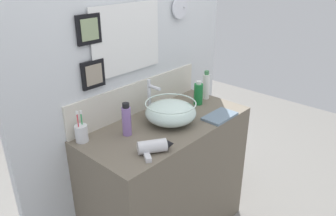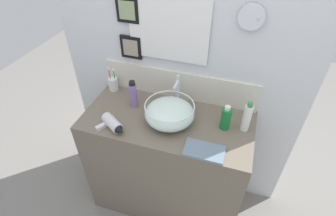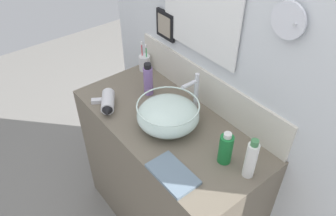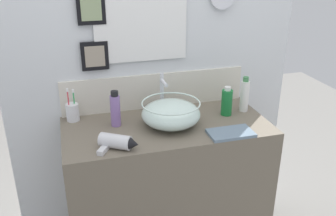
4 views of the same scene
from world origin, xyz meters
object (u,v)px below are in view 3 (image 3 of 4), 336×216
soap_dispenser (148,80)px  hand_towel (173,174)px  spray_bottle (251,159)px  hair_drier (107,103)px  faucet (195,91)px  lotion_bottle (226,149)px  toothbrush_cup (145,63)px  glass_bowl_sink (168,115)px

soap_dispenser → hand_towel: bearing=-25.9°
spray_bottle → soap_dispenser: bearing=179.4°
hair_drier → hand_towel: bearing=-1.4°
faucet → soap_dispenser: bearing=-162.0°
lotion_bottle → hand_towel: (-0.08, -0.24, -0.07)m
hair_drier → lotion_bottle: bearing=18.6°
toothbrush_cup → lotion_bottle: (0.85, -0.16, 0.03)m
toothbrush_cup → soap_dispenser: bearing=-30.1°
glass_bowl_sink → toothbrush_cup: toothbrush_cup is taller
glass_bowl_sink → hand_towel: glass_bowl_sink is taller
lotion_bottle → hand_towel: size_ratio=0.73×
glass_bowl_sink → toothbrush_cup: size_ratio=1.65×
faucet → hand_towel: (0.27, -0.36, -0.13)m
glass_bowl_sink → lotion_bottle: bearing=8.5°
glass_bowl_sink → toothbrush_cup: bearing=157.4°
lotion_bottle → toothbrush_cup: bearing=169.4°
toothbrush_cup → hand_towel: toothbrush_cup is taller
faucet → glass_bowl_sink: bearing=-90.0°
spray_bottle → hair_drier: bearing=-162.5°
hair_drier → lotion_bottle: size_ratio=1.25×
faucet → soap_dispenser: faucet is taller
soap_dispenser → glass_bowl_sink: bearing=-16.2°
hand_towel → hair_drier: bearing=178.6°
spray_bottle → hand_towel: 0.34m
hand_towel → lotion_bottle: bearing=71.6°
toothbrush_cup → soap_dispenser: soap_dispenser is taller
glass_bowl_sink → hair_drier: glass_bowl_sink is taller
glass_bowl_sink → soap_dispenser: (-0.28, 0.08, 0.02)m
glass_bowl_sink → toothbrush_cup: (-0.50, 0.21, -0.02)m
toothbrush_cup → hand_towel: (0.77, -0.40, -0.04)m
toothbrush_cup → faucet: bearing=-4.0°
hair_drier → hand_towel: hair_drier is taller
spray_bottle → glass_bowl_sink: bearing=-170.9°
faucet → hair_drier: faucet is taller
glass_bowl_sink → spray_bottle: 0.47m
glass_bowl_sink → soap_dispenser: 0.30m
soap_dispenser → lotion_bottle: bearing=-2.8°
faucet → toothbrush_cup: bearing=176.0°
faucet → hair_drier: bearing=-132.3°
glass_bowl_sink → toothbrush_cup: 0.55m
hair_drier → soap_dispenser: size_ratio=1.07×
lotion_bottle → hand_towel: lotion_bottle is taller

